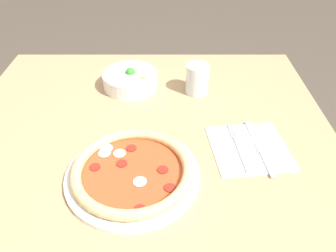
# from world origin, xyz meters

# --- Properties ---
(dining_table) EXTENTS (1.06, 0.93, 0.73)m
(dining_table) POSITION_xyz_m (0.00, 0.00, 0.62)
(dining_table) COLOR tan
(dining_table) RESTS_ON ground_plane
(pizza) EXTENTS (0.32, 0.32, 0.04)m
(pizza) POSITION_xyz_m (-0.02, -0.19, 0.75)
(pizza) COLOR white
(pizza) RESTS_ON dining_table
(bowl) EXTENTS (0.18, 0.18, 0.07)m
(bowl) POSITION_xyz_m (-0.06, 0.22, 0.76)
(bowl) COLOR white
(bowl) RESTS_ON dining_table
(napkin) EXTENTS (0.22, 0.22, 0.00)m
(napkin) POSITION_xyz_m (0.28, -0.09, 0.73)
(napkin) COLOR white
(napkin) RESTS_ON dining_table
(fork) EXTENTS (0.03, 0.19, 0.00)m
(fork) POSITION_xyz_m (0.25, -0.09, 0.73)
(fork) COLOR silver
(fork) RESTS_ON napkin
(knife) EXTENTS (0.03, 0.22, 0.01)m
(knife) POSITION_xyz_m (0.30, -0.10, 0.73)
(knife) COLOR silver
(knife) RESTS_ON napkin
(glass) EXTENTS (0.07, 0.07, 0.10)m
(glass) POSITION_xyz_m (0.16, 0.19, 0.78)
(glass) COLOR silver
(glass) RESTS_ON dining_table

